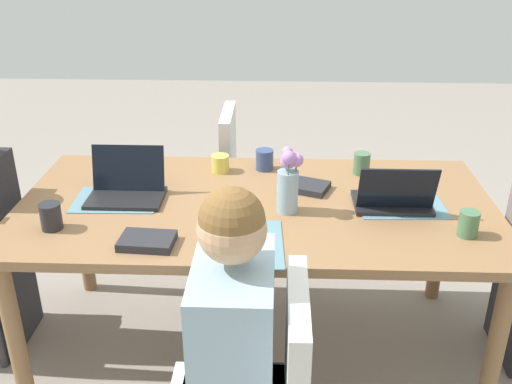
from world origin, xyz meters
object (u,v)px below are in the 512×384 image
Objects in this scene: book_red_cover at (305,186)px; laptop_head_right_left_near at (393,199)px; dining_table at (256,218)px; laptop_head_left_left_mid at (127,189)px; coffee_mug_far_left at (220,163)px; chair_far_right_near at (249,179)px; coffee_mug_near_right at (362,163)px; person_near_left_far at (235,379)px; coffee_mug_near_left at (265,160)px; coffee_mug_centre_left at (469,224)px; flower_vase at (289,181)px; book_blue_cover at (147,241)px; coffee_mug_centre_right at (51,216)px.

laptop_head_right_left_near is at bearing -4.50° from book_red_cover.
dining_table is 6.35× the size of laptop_head_left_left_mid.
chair_far_right_near is at bearing 77.43° from coffee_mug_far_left.
laptop_head_right_left_near reaches higher than coffee_mug_near_right.
dining_table is at bearing -61.30° from coffee_mug_far_left.
person_near_left_far is 3.73× the size of laptop_head_left_left_mid.
coffee_mug_near_left is 0.98× the size of coffee_mug_centre_left.
coffee_mug_near_right is at bearing 16.61° from laptop_head_left_left_mid.
flower_vase reaches higher than coffee_mug_near_right.
coffee_mug_near_left is at bearing -77.67° from chair_far_right_near.
laptop_head_right_left_near is at bearing 5.95° from flower_vase.
coffee_mug_near_left is at bearing 30.56° from laptop_head_left_left_mid.
coffee_mug_near_right is at bearing 65.55° from person_near_left_far.
book_red_cover is at bearing -145.16° from coffee_mug_near_right.
coffee_mug_near_right is at bearing 49.43° from flower_vase.
book_blue_cover reaches higher than book_red_cover.
book_red_cover is (-0.60, 0.40, -0.04)m from coffee_mug_centre_left.
coffee_mug_centre_left reaches higher than book_red_cover.
book_red_cover is 0.80m from book_blue_cover.
coffee_mug_centre_right is 0.53× the size of book_blue_cover.
flower_vase is at bearing -88.21° from book_red_cover.
coffee_mug_centre_right is (-0.23, -0.28, 0.01)m from laptop_head_left_left_mid.
person_near_left_far is at bearing -102.99° from flower_vase.
flower_vase reaches higher than coffee_mug_far_left.
book_blue_cover is at bearing -106.20° from coffee_mug_far_left.
coffee_mug_near_left is (0.06, 1.18, 0.28)m from person_near_left_far.
book_blue_cover is (-0.88, -0.71, -0.04)m from coffee_mug_near_right.
laptop_head_left_left_mid is (-0.69, 0.10, -0.09)m from flower_vase.
coffee_mug_near_left is 0.21m from coffee_mug_far_left.
book_red_cover is at bearing 70.21° from flower_vase.
laptop_head_right_left_near is 3.17× the size of coffee_mug_centre_left.
coffee_mug_near_right is (0.35, 0.41, -0.09)m from flower_vase.
coffee_mug_centre_left is at bearing 9.48° from book_blue_cover.
coffee_mug_near_right is 0.51× the size of book_red_cover.
flower_vase reaches higher than coffee_mug_centre_left.
dining_table is 10.16× the size of book_blue_cover.
laptop_head_left_left_mid is 0.36m from coffee_mug_centre_right.
coffee_mug_near_right is at bearing 42.75° from book_blue_cover.
coffee_mug_centre_right is (-1.27, -0.60, 0.00)m from coffee_mug_near_right.
person_near_left_far is 1.29m from coffee_mug_near_right.
book_blue_cover is (0.40, -0.11, -0.04)m from coffee_mug_centre_right.
person_near_left_far is 0.84m from flower_vase.
flower_vase is 0.27m from book_red_cover.
coffee_mug_near_right is 0.33m from book_red_cover.
chair_far_right_near is 10.77× the size of coffee_mug_far_left.
laptop_head_left_left_mid reaches higher than coffee_mug_far_left.
person_near_left_far is 12.07× the size of coffee_mug_near_left.
flower_vase reaches higher than coffee_mug_centre_right.
chair_far_right_near is at bearing 127.02° from laptop_head_right_left_near.
laptop_head_right_left_near reaches higher than coffee_mug_centre_right.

